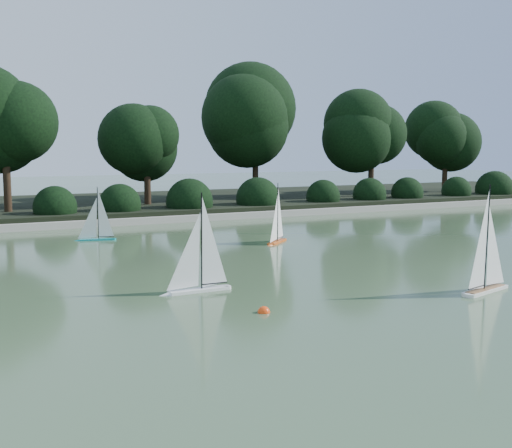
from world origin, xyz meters
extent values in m
plane|color=#3E5533|center=(0.00, 0.00, 0.00)|extent=(80.00, 80.00, 0.00)
cube|color=gray|center=(0.00, 9.00, 0.09)|extent=(40.00, 0.35, 0.18)
cube|color=black|center=(0.00, 13.00, 0.15)|extent=(40.00, 8.00, 0.30)
cylinder|color=black|center=(-3.00, 10.90, 0.83)|extent=(0.20, 0.20, 1.66)
sphere|color=black|center=(-3.00, 10.90, 2.85)|extent=(2.66, 2.66, 2.66)
cylinder|color=black|center=(1.00, 11.40, 0.63)|extent=(0.20, 0.20, 1.26)
sphere|color=black|center=(1.00, 11.40, 2.21)|extent=(2.10, 2.10, 2.10)
cylinder|color=black|center=(5.00, 12.10, 0.86)|extent=(0.20, 0.20, 1.73)
sphere|color=black|center=(5.00, 12.10, 2.99)|extent=(2.80, 2.80, 2.80)
cylinder|color=black|center=(9.00, 11.00, 0.74)|extent=(0.20, 0.20, 1.48)
sphere|color=black|center=(9.00, 11.00, 2.61)|extent=(2.52, 2.52, 2.52)
cylinder|color=black|center=(13.00, 11.60, 0.70)|extent=(0.20, 0.20, 1.40)
sphere|color=black|center=(13.00, 11.60, 2.41)|extent=(2.24, 2.24, 2.24)
sphere|color=black|center=(-2.00, 9.90, 0.45)|extent=(1.10, 1.10, 1.10)
sphere|color=black|center=(0.00, 9.90, 0.45)|extent=(1.10, 1.10, 1.10)
sphere|color=black|center=(2.00, 9.90, 0.45)|extent=(1.10, 1.10, 1.10)
sphere|color=black|center=(4.00, 9.90, 0.45)|extent=(1.10, 1.10, 1.10)
sphere|color=black|center=(6.00, 9.90, 0.45)|extent=(1.10, 1.10, 1.10)
sphere|color=black|center=(8.00, 9.90, 0.45)|extent=(1.10, 1.10, 1.10)
sphere|color=black|center=(10.00, 9.90, 0.45)|extent=(1.10, 1.10, 1.10)
sphere|color=black|center=(12.00, 9.90, 0.45)|extent=(1.10, 1.10, 1.10)
sphere|color=black|center=(14.00, 9.90, 0.45)|extent=(1.10, 1.10, 1.10)
cube|color=white|center=(-1.62, 0.90, 0.04)|extent=(0.86, 0.18, 0.09)
cone|color=white|center=(-2.12, 0.90, 0.04)|extent=(0.17, 0.17, 0.17)
cylinder|color=white|center=(-1.19, 0.91, 0.04)|extent=(0.10, 0.10, 0.09)
cylinder|color=black|center=(-1.58, 0.90, 0.75)|extent=(0.02, 0.02, 1.33)
cylinder|color=black|center=(-1.39, 0.91, 0.14)|extent=(0.40, 0.02, 0.01)
cube|color=white|center=(1.90, -0.92, 0.05)|extent=(0.95, 0.42, 0.09)
cone|color=white|center=(2.42, -0.78, 0.05)|extent=(0.23, 0.23, 0.19)
cylinder|color=white|center=(1.45, -1.04, 0.05)|extent=(0.14, 0.14, 0.09)
cube|color=olive|center=(1.90, -0.92, 0.10)|extent=(0.86, 0.35, 0.01)
cylinder|color=black|center=(1.85, -0.93, 0.81)|extent=(0.02, 0.02, 1.44)
cylinder|color=black|center=(1.66, -0.98, 0.15)|extent=(0.42, 0.12, 0.01)
cube|color=#D15014|center=(1.60, 4.46, 0.04)|extent=(0.69, 0.63, 0.08)
cone|color=#D15014|center=(1.26, 4.16, 0.04)|extent=(0.22, 0.22, 0.16)
cylinder|color=#D15014|center=(1.89, 4.72, 0.04)|extent=(0.13, 0.13, 0.08)
cylinder|color=black|center=(1.62, 4.49, 0.68)|extent=(0.02, 0.02, 1.21)
cylinder|color=black|center=(1.75, 4.60, 0.12)|extent=(0.28, 0.25, 0.01)
cube|color=teal|center=(-1.69, 6.54, 0.04)|extent=(0.73, 0.33, 0.07)
cone|color=teal|center=(-2.09, 6.65, 0.04)|extent=(0.18, 0.18, 0.14)
cylinder|color=teal|center=(-1.34, 6.44, 0.04)|extent=(0.11, 0.11, 0.07)
cylinder|color=black|center=(-1.66, 6.53, 0.63)|extent=(0.02, 0.02, 1.12)
cylinder|color=black|center=(-1.50, 6.49, 0.12)|extent=(0.32, 0.10, 0.01)
sphere|color=#FB410D|center=(-1.35, -0.51, 0.00)|extent=(0.15, 0.15, 0.15)
camera|label=1|loc=(-4.89, -7.18, 1.97)|focal=45.00mm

